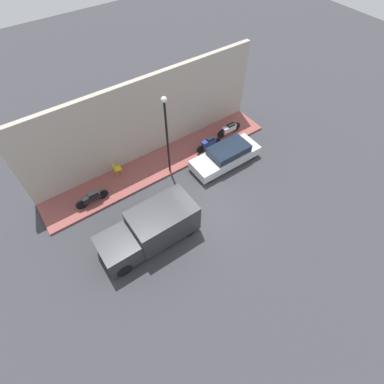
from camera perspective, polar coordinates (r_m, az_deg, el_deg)
ground_plane at (r=16.28m, az=2.41°, el=-3.94°), size 60.00×60.00×0.00m
sidewalk at (r=18.65m, az=-5.85°, el=5.55°), size 2.28×14.68×0.14m
building_facade at (r=17.87m, az=-8.71°, el=13.54°), size 0.30×14.68×5.13m
parked_car at (r=18.38m, az=6.52°, el=6.92°), size 1.62×4.39×1.21m
delivery_van at (r=14.71m, az=-8.04°, el=-7.02°), size 1.96×4.91×1.89m
scooter_silver at (r=20.29m, az=7.09°, el=11.83°), size 0.30×1.86×0.78m
motorcycle_blue at (r=19.09m, az=3.21°, el=9.26°), size 0.30×1.81×0.84m
motorcycle_black at (r=17.04m, az=-18.53°, el=-1.07°), size 0.30×1.84×0.76m
streetlamp at (r=15.92m, az=-4.90°, el=11.92°), size 0.31×0.31×5.07m
cafe_chair at (r=17.93m, az=-14.27°, el=4.40°), size 0.40×0.40×0.98m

